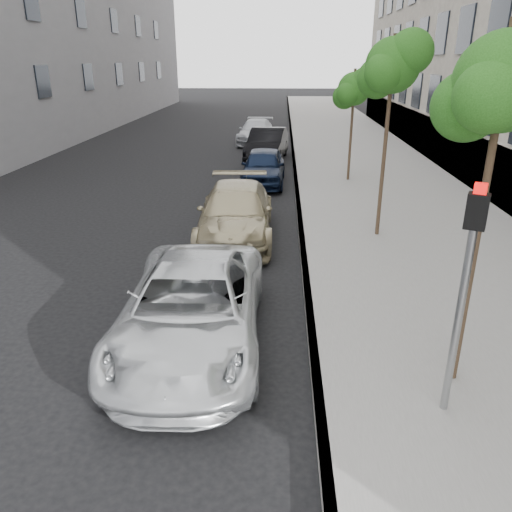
# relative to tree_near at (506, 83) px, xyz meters

# --- Properties ---
(ground) EXTENTS (160.00, 160.00, 0.00)m
(ground) POSITION_rel_tree_near_xyz_m (-3.23, -1.50, -4.28)
(ground) COLOR black
(ground) RESTS_ON ground
(sidewalk) EXTENTS (6.40, 72.00, 0.14)m
(sidewalk) POSITION_rel_tree_near_xyz_m (1.07, 22.50, -4.21)
(sidewalk) COLOR gray
(sidewalk) RESTS_ON ground
(curb) EXTENTS (0.15, 72.00, 0.14)m
(curb) POSITION_rel_tree_near_xyz_m (-2.05, 22.50, -4.21)
(curb) COLOR #9E9B93
(curb) RESTS_ON ground
(tree_near) EXTENTS (1.57, 1.37, 4.93)m
(tree_near) POSITION_rel_tree_near_xyz_m (0.00, 0.00, 0.00)
(tree_near) COLOR #38281C
(tree_near) RESTS_ON sidewalk
(tree_mid) EXTENTS (1.67, 1.47, 5.08)m
(tree_mid) POSITION_rel_tree_near_xyz_m (0.00, 6.50, 0.10)
(tree_mid) COLOR #38281C
(tree_mid) RESTS_ON sidewalk
(tree_far) EXTENTS (1.58, 1.38, 4.14)m
(tree_far) POSITION_rel_tree_near_xyz_m (0.00, 13.00, -0.78)
(tree_far) COLOR #38281C
(tree_far) RESTS_ON sidewalk
(signal_pole) EXTENTS (0.29, 0.26, 3.10)m
(signal_pole) POSITION_rel_tree_near_xyz_m (-0.37, -0.73, -2.20)
(signal_pole) COLOR #939699
(signal_pole) RESTS_ON sidewalk
(minivan) EXTENTS (2.41, 5.02, 1.38)m
(minivan) POSITION_rel_tree_near_xyz_m (-4.08, 0.94, -3.59)
(minivan) COLOR silver
(minivan) RESTS_ON ground
(suv) EXTENTS (2.10, 4.86, 1.39)m
(suv) POSITION_rel_tree_near_xyz_m (-3.84, 6.42, -3.59)
(suv) COLOR tan
(suv) RESTS_ON ground
(sedan_blue) EXTENTS (1.70, 4.01, 1.35)m
(sedan_blue) POSITION_rel_tree_near_xyz_m (-3.33, 12.68, -3.61)
(sedan_blue) COLOR black
(sedan_blue) RESTS_ON ground
(sedan_black) EXTENTS (2.06, 4.64, 1.48)m
(sedan_black) POSITION_rel_tree_near_xyz_m (-3.33, 17.51, -3.54)
(sedan_black) COLOR black
(sedan_black) RESTS_ON ground
(sedan_rear) EXTENTS (2.14, 4.58, 1.29)m
(sedan_rear) POSITION_rel_tree_near_xyz_m (-4.11, 22.59, -3.64)
(sedan_rear) COLOR #AFB1B7
(sedan_rear) RESTS_ON ground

